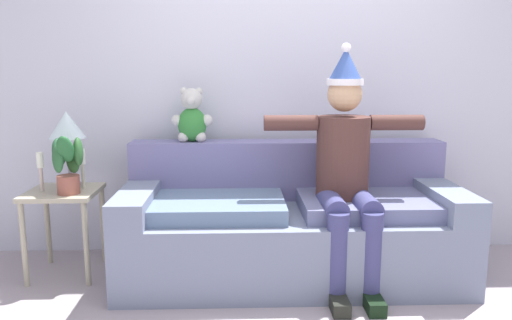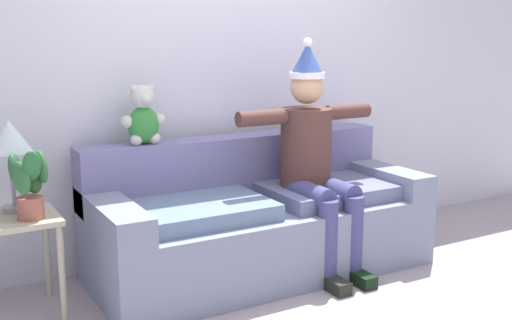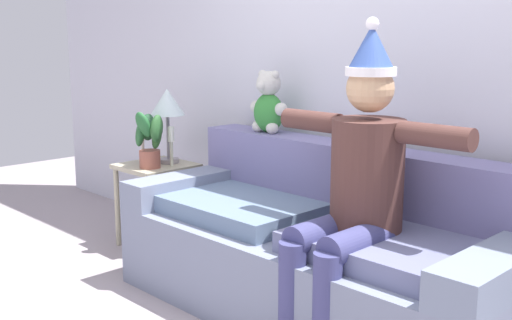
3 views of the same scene
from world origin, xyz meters
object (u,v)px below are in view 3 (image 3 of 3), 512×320
Objects in this scene: potted_plant at (149,139)px; teddy_bear at (268,105)px; person_seated at (354,185)px; candle_short at (171,141)px; side_table at (157,179)px; candle_tall at (142,139)px; table_lamp at (167,106)px; couch at (321,252)px.

teddy_bear is at bearing 24.46° from potted_plant.
person_seated is 5.71× the size of candle_short.
candle_short is at bearing 17.58° from side_table.
teddy_bear is at bearing 15.37° from candle_tall.
potted_plant is (-1.76, 0.10, 0.00)m from person_seated.
potted_plant is (0.05, -0.19, -0.20)m from table_lamp.
side_table is 0.52m from table_lamp.
person_seated is 1.85m from table_lamp.
person_seated reaches higher than potted_plant.
side_table is at bearing 126.83° from potted_plant.
potted_plant is (0.08, -0.10, 0.30)m from side_table.
side_table is (-1.84, 0.21, -0.30)m from person_seated.
teddy_bear reaches higher than side_table.
side_table is at bearing 178.52° from couch.
potted_plant is 1.56× the size of candle_tall.
candle_tall is at bearing -166.63° from candle_short.
candle_short is at bearing 70.64° from potted_plant.
potted_plant is at bearing -22.02° from candle_tall.
candle_short reaches higher than candle_tall.
person_seated is at bearing -6.41° from side_table.
table_lamp is at bearing 37.20° from candle_tall.
couch reaches higher than candle_short.
teddy_bear is at bearing 16.30° from side_table.
potted_plant is (-0.76, -0.35, -0.26)m from teddy_bear.
table_lamp is (-1.49, 0.13, 0.64)m from couch.
table_lamp is (-0.82, -0.15, -0.06)m from teddy_bear.
side_table is 0.33m from potted_plant.
potted_plant is 0.22m from candle_tall.
teddy_bear is 0.84m from table_lamp.
teddy_bear reaches higher than potted_plant.
person_seated reaches higher than side_table.
couch is 1.63m from table_lamp.
table_lamp reaches higher than side_table.
person_seated is 4.02× the size of teddy_bear.
table_lamp is at bearing -169.40° from teddy_bear.
person_seated is 1.88m from side_table.
candle_tall is at bearing 174.57° from person_seated.
side_table is (-0.84, -0.25, -0.56)m from teddy_bear.
potted_plant is at bearing 176.60° from person_seated.
person_seated is 1.77m from potted_plant.
couch is at bearing 2.51° from potted_plant.
couch is 4.30× the size of table_lamp.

